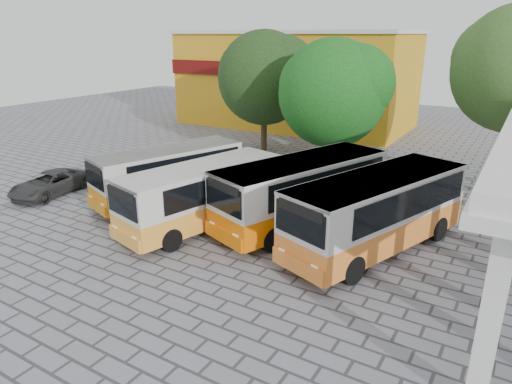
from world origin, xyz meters
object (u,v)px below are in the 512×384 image
Objects in this scene: bus_far_left at (169,171)px; bus_centre_right at (302,189)px; bus_centre_left at (203,192)px; bus_far_right at (377,208)px; parked_car at (50,184)px.

bus_far_left is 7.02m from bus_centre_right.
bus_centre_left is at bearing -7.17° from bus_far_left.
bus_far_right reaches higher than bus_far_left.
bus_centre_left reaches higher than bus_far_left.
bus_centre_right is at bearing 45.88° from bus_centre_left.
bus_centre_left is at bearing -128.47° from bus_centre_right.
bus_far_right reaches higher than parked_car.
bus_centre_right is 13.46m from parked_car.
bus_far_right is at bearing 0.53° from parked_car.
bus_centre_left is 4.25m from bus_centre_right.
bus_far_left is at bearing 14.82° from parked_car.
bus_centre_right is 3.53m from bus_far_right.
bus_far_left is 10.47m from bus_far_right.
bus_far_left is 0.90× the size of bus_far_right.
bus_far_left is 1.84× the size of parked_car.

